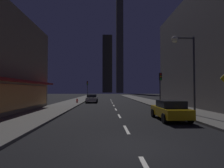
% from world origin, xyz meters
% --- Properties ---
extents(ground_plane, '(78.00, 136.00, 0.10)m').
position_xyz_m(ground_plane, '(0.00, 32.00, -0.05)').
color(ground_plane, black).
extents(sidewalk_right, '(4.00, 76.00, 0.15)m').
position_xyz_m(sidewalk_right, '(7.00, 32.00, 0.07)').
color(sidewalk_right, '#605E59').
rests_on(sidewalk_right, ground).
extents(sidewalk_left, '(4.00, 76.00, 0.15)m').
position_xyz_m(sidewalk_left, '(-7.00, 32.00, 0.07)').
color(sidewalk_left, '#605E59').
rests_on(sidewalk_left, ground).
extents(lane_marking_center, '(0.16, 38.60, 0.01)m').
position_xyz_m(lane_marking_center, '(0.00, 16.20, 0.01)').
color(lane_marking_center, silver).
rests_on(lane_marking_center, ground).
extents(skyscraper_distant_tall, '(8.58, 6.28, 51.11)m').
position_xyz_m(skyscraper_distant_tall, '(0.29, 153.11, 25.56)').
color(skyscraper_distant_tall, '#302E24').
rests_on(skyscraper_distant_tall, ground).
extents(skyscraper_distant_mid, '(5.38, 7.26, 79.74)m').
position_xyz_m(skyscraper_distant_mid, '(10.02, 136.69, 39.87)').
color(skyscraper_distant_mid, '#4B4738').
rests_on(skyscraper_distant_mid, ground).
extents(car_parked_near, '(1.98, 4.24, 1.45)m').
position_xyz_m(car_parked_near, '(3.60, 6.30, 0.74)').
color(car_parked_near, gold).
rests_on(car_parked_near, ground).
extents(car_parked_far, '(1.98, 4.24, 1.45)m').
position_xyz_m(car_parked_far, '(-3.60, 25.27, 0.74)').
color(car_parked_far, silver).
rests_on(car_parked_far, ground).
extents(fire_hydrant_far_left, '(0.42, 0.30, 0.65)m').
position_xyz_m(fire_hydrant_far_left, '(-5.90, 23.19, 0.45)').
color(fire_hydrant_far_left, red).
rests_on(fire_hydrant_far_left, sidewalk_left).
extents(traffic_light_near_right, '(0.32, 0.48, 4.20)m').
position_xyz_m(traffic_light_near_right, '(5.50, 14.78, 3.19)').
color(traffic_light_near_right, '#2D2D2D').
rests_on(traffic_light_near_right, sidewalk_right).
extents(traffic_light_far_left, '(0.32, 0.48, 4.20)m').
position_xyz_m(traffic_light_far_left, '(-5.50, 35.87, 3.19)').
color(traffic_light_far_left, '#2D2D2D').
rests_on(traffic_light_far_left, sidewalk_left).
extents(street_lamp_right, '(1.96, 0.56, 6.58)m').
position_xyz_m(street_lamp_right, '(5.38, 7.78, 5.07)').
color(street_lamp_right, '#38383D').
rests_on(street_lamp_right, sidewalk_right).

